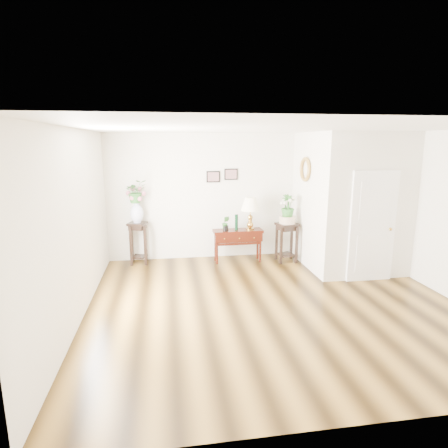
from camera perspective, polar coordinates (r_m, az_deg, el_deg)
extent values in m
cube|color=brown|center=(6.34, 7.62, -11.93)|extent=(6.00, 5.50, 0.02)
cube|color=white|center=(5.79, 8.42, 14.24)|extent=(6.00, 5.50, 0.02)
cube|color=white|center=(8.54, 2.69, 4.27)|extent=(6.00, 0.02, 2.80)
cube|color=white|center=(3.47, 21.27, -8.64)|extent=(6.00, 0.02, 2.80)
cube|color=white|center=(5.81, -21.63, -0.40)|extent=(0.02, 5.50, 2.80)
cube|color=white|center=(7.35, 31.00, 1.21)|extent=(0.02, 5.50, 2.80)
cube|color=white|center=(8.32, 18.42, 3.44)|extent=(1.80, 1.95, 2.80)
cube|color=white|center=(7.52, 21.68, -0.40)|extent=(0.90, 0.05, 2.10)
cube|color=black|center=(8.36, -1.65, 7.21)|extent=(0.30, 0.02, 0.25)
cube|color=black|center=(8.42, 1.07, 7.59)|extent=(0.30, 0.02, 0.25)
torus|color=#AB7C38|center=(7.98, 12.25, 8.14)|extent=(0.07, 0.51, 0.51)
cube|color=black|center=(8.29, 2.10, -3.31)|extent=(1.09, 0.38, 0.72)
cube|color=#AC8131|center=(8.18, 4.02, 1.57)|extent=(0.50, 0.50, 0.72)
cylinder|color=black|center=(8.16, 1.91, 0.27)|extent=(0.08, 0.08, 0.34)
imported|color=#2B6927|center=(8.12, 0.25, 0.07)|extent=(0.19, 0.17, 0.30)
cube|color=black|center=(8.34, -12.92, -2.84)|extent=(0.45, 0.45, 0.92)
imported|color=#2B6927|center=(8.12, -13.29, 4.70)|extent=(0.56, 0.53, 0.49)
cube|color=black|center=(8.39, 9.49, -2.78)|extent=(0.50, 0.50, 0.87)
cylinder|color=beige|center=(8.27, 9.62, 0.66)|extent=(0.46, 0.46, 0.16)
imported|color=#2B6927|center=(8.22, 9.69, 2.67)|extent=(0.36, 0.36, 0.51)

